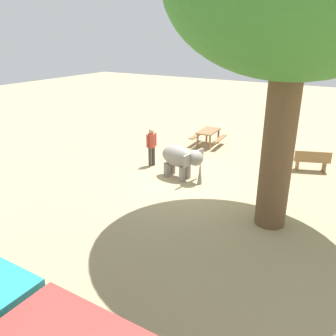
{
  "coord_description": "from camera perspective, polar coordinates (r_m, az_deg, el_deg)",
  "views": [
    {
      "loc": [
        -5.67,
        10.7,
        5.24
      ],
      "look_at": [
        0.26,
        0.89,
        0.8
      ],
      "focal_mm": 37.04,
      "sensor_mm": 36.0,
      "label": 1
    }
  ],
  "objects": [
    {
      "name": "person_handler",
      "position": [
        14.49,
        -2.73,
        3.92
      ],
      "size": [
        0.32,
        0.49,
        1.62
      ],
      "rotation": [
        0.0,
        0.0,
        2.8
      ],
      "color": "#3F3833",
      "rests_on": "ground_plane"
    },
    {
      "name": "wooden_bench",
      "position": [
        15.17,
        22.58,
        1.17
      ],
      "size": [
        1.45,
        0.87,
        0.88
      ],
      "rotation": [
        0.0,
        0.0,
        3.5
      ],
      "color": "olive",
      "rests_on": "ground_plane"
    },
    {
      "name": "ground_plane",
      "position": [
        13.2,
        2.95,
        -2.25
      ],
      "size": [
        60.0,
        60.0,
        0.0
      ],
      "primitive_type": "plane",
      "color": "tan"
    },
    {
      "name": "picnic_table_near",
      "position": [
        17.45,
        6.66,
        5.56
      ],
      "size": [
        1.57,
        1.59,
        0.78
      ],
      "rotation": [
        0.0,
        0.0,
        4.77
      ],
      "color": "olive",
      "rests_on": "ground_plane"
    },
    {
      "name": "elephant",
      "position": [
        13.2,
        2.2,
        1.58
      ],
      "size": [
        1.86,
        1.24,
        1.28
      ],
      "rotation": [
        0.0,
        0.0,
        3.01
      ],
      "color": "gray",
      "rests_on": "ground_plane"
    }
  ]
}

